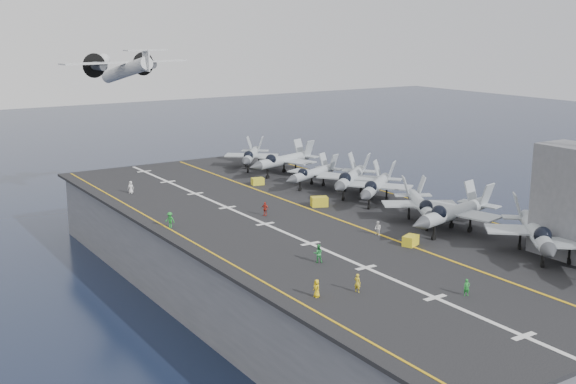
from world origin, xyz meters
TOP-DOWN VIEW (x-y plane):
  - ground at (0.00, 0.00)m, footprint 500.00×500.00m
  - hull at (0.00, 0.00)m, footprint 36.00×90.00m
  - flight_deck at (0.00, 0.00)m, footprint 38.00×92.00m
  - foul_line at (3.00, 0.00)m, footprint 0.35×90.00m
  - landing_centerline at (-6.00, 0.00)m, footprint 0.50×90.00m
  - deck_edge_port at (-17.00, 0.00)m, footprint 0.25×90.00m
  - deck_edge_stbd at (18.50, 0.00)m, footprint 0.25×90.00m
  - fighter_jet_1 at (12.21, -26.39)m, footprint 18.11×18.60m
  - fighter_jet_2 at (11.03, -15.53)m, footprint 17.22×13.38m
  - fighter_jet_3 at (10.93, -9.86)m, footprint 15.29×16.81m
  - fighter_jet_4 at (12.92, 1.30)m, footprint 17.39×16.48m
  - fighter_jet_5 at (13.15, 7.40)m, footprint 17.99×17.17m
  - fighter_jet_6 at (11.39, 14.57)m, footprint 15.27×12.98m
  - fighter_jet_7 at (12.63, 24.83)m, footprint 17.37×14.16m
  - fighter_jet_8 at (10.80, 32.56)m, footprint 15.88×16.63m
  - tow_cart_a at (3.11, -16.67)m, footprint 2.26×1.90m
  - tow_cart_b at (4.97, 3.79)m, footprint 2.62×2.18m
  - tow_cart_c at (4.90, 20.30)m, footprint 2.06×1.56m
  - crew_0 at (-14.96, -23.97)m, footprint 0.75×1.06m
  - crew_1 at (-11.05, -24.99)m, footprint 1.04×1.26m
  - crew_2 at (-9.10, -15.90)m, footprint 1.41×1.25m
  - crew_3 at (-16.64, 4.98)m, footprint 1.31×1.41m
  - crew_4 at (-3.90, 3.51)m, footprint 1.21×1.33m
  - crew_5 at (-13.87, 25.49)m, footprint 1.30×1.29m
  - crew_6 at (-3.21, -31.17)m, footprint 1.15×1.00m
  - crew_7 at (2.62, -11.53)m, footprint 0.72×1.05m
  - transport_plane at (-4.02, 51.40)m, footprint 26.00×19.40m

SIDE VIEW (x-z plane):
  - ground at x=0.00m, z-range 0.00..0.00m
  - hull at x=0.00m, z-range 0.00..10.00m
  - flight_deck at x=0.00m, z-range 10.00..10.40m
  - foul_line at x=3.00m, z-range 10.41..10.43m
  - landing_centerline at x=-6.00m, z-range 10.41..10.43m
  - deck_edge_port at x=-17.00m, z-range 10.41..10.43m
  - deck_edge_stbd at x=18.50m, z-range 10.41..10.43m
  - tow_cart_c at x=4.90m, z-range 10.40..11.52m
  - tow_cart_a at x=3.11m, z-range 10.40..11.56m
  - tow_cart_b at x=4.97m, z-range 10.40..11.74m
  - crew_6 at x=-3.21m, z-range 10.40..12.00m
  - crew_0 at x=-14.96m, z-range 10.40..12.08m
  - crew_7 at x=2.62m, z-range 10.40..12.11m
  - crew_1 at x=-11.05m, z-range 10.40..12.20m
  - crew_5 at x=-13.87m, z-range 10.40..12.23m
  - crew_4 at x=-3.90m, z-range 10.40..12.25m
  - crew_3 at x=-16.64m, z-range 10.40..12.35m
  - crew_2 at x=-9.10m, z-range 10.40..12.36m
  - fighter_jet_6 at x=11.39m, z-range 10.40..14.89m
  - fighter_jet_8 at x=10.80m, z-range 10.40..15.22m
  - fighter_jet_3 at x=10.93m, z-range 10.40..15.26m
  - fighter_jet_4 at x=12.92m, z-range 10.40..15.43m
  - fighter_jet_7 at x=12.63m, z-range 10.40..15.61m
  - fighter_jet_5 at x=13.15m, z-range 10.40..15.61m
  - fighter_jet_2 at x=11.03m, z-range 10.40..15.72m
  - fighter_jet_1 at x=12.21m, z-range 10.40..15.82m
  - transport_plane at x=-4.02m, z-range 24.03..29.72m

